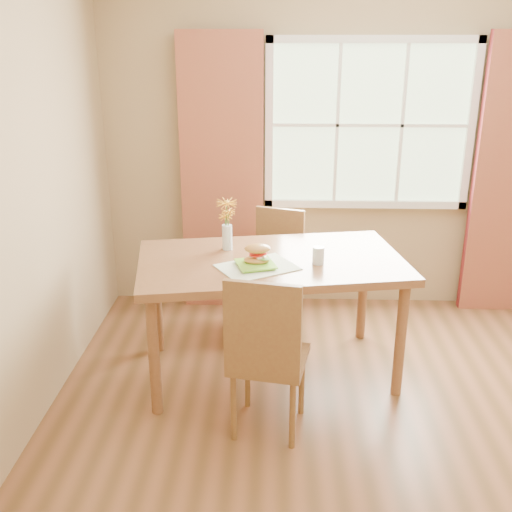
{
  "coord_description": "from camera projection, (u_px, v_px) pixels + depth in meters",
  "views": [
    {
      "loc": [
        -0.71,
        -2.88,
        2.16
      ],
      "look_at": [
        -0.84,
        0.65,
        0.85
      ],
      "focal_mm": 42.0,
      "sensor_mm": 36.0,
      "label": 1
    }
  ],
  "objects": [
    {
      "name": "placemat",
      "position": [
        257.0,
        267.0,
        3.67
      ],
      "size": [
        0.56,
        0.51,
        0.01
      ],
      "primitive_type": "cube",
      "rotation": [
        0.0,
        0.0,
        0.54
      ],
      "color": "beige",
      "rests_on": "dining_table"
    },
    {
      "name": "flower_vase",
      "position": [
        227.0,
        219.0,
        3.91
      ],
      "size": [
        0.14,
        0.14,
        0.34
      ],
      "color": "silver",
      "rests_on": "dining_table"
    },
    {
      "name": "dining_table",
      "position": [
        271.0,
        271.0,
        3.85
      ],
      "size": [
        1.81,
        1.21,
        0.82
      ],
      "rotation": [
        0.0,
        0.0,
        0.17
      ],
      "color": "brown",
      "rests_on": "room"
    },
    {
      "name": "plate",
      "position": [
        256.0,
        265.0,
        3.67
      ],
      "size": [
        0.28,
        0.28,
        0.01
      ],
      "primitive_type": "cube",
      "rotation": [
        0.0,
        0.0,
        0.3
      ],
      "color": "#74BF2F",
      "rests_on": "placemat"
    },
    {
      "name": "chair_far",
      "position": [
        275.0,
        265.0,
        4.58
      ],
      "size": [
        0.49,
        0.49,
        0.92
      ],
      "rotation": [
        0.0,
        0.0,
        -0.32
      ],
      "color": "brown",
      "rests_on": "room"
    },
    {
      "name": "chair_near",
      "position": [
        266.0,
        351.0,
        3.26
      ],
      "size": [
        0.48,
        0.48,
        0.99
      ],
      "rotation": [
        0.0,
        0.0,
        -0.19
      ],
      "color": "brown",
      "rests_on": "room"
    },
    {
      "name": "curtain_left",
      "position": [
        222.0,
        177.0,
        4.75
      ],
      "size": [
        0.65,
        0.08,
        2.2
      ],
      "primitive_type": "cube",
      "color": "maroon",
      "rests_on": "room"
    },
    {
      "name": "window",
      "position": [
        369.0,
        125.0,
        4.66
      ],
      "size": [
        1.62,
        0.06,
        1.32
      ],
      "color": "#A4C091",
      "rests_on": "room"
    },
    {
      "name": "croissant_sandwich",
      "position": [
        257.0,
        254.0,
        3.67
      ],
      "size": [
        0.17,
        0.12,
        0.12
      ],
      "rotation": [
        0.0,
        0.0,
        0.04
      ],
      "color": "#C78644",
      "rests_on": "plate"
    },
    {
      "name": "water_glass",
      "position": [
        318.0,
        256.0,
        3.72
      ],
      "size": [
        0.07,
        0.07,
        0.11
      ],
      "color": "silver",
      "rests_on": "dining_table"
    },
    {
      "name": "room",
      "position": [
        421.0,
        209.0,
        2.95
      ],
      "size": [
        4.24,
        3.84,
        2.74
      ],
      "color": "brown",
      "rests_on": "ground"
    }
  ]
}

